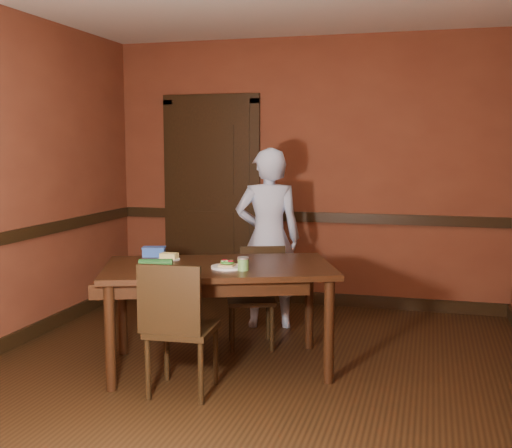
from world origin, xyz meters
The scene contains 16 objects.
floor centered at (0.00, 0.00, 0.00)m, with size 4.00×4.50×0.01m, color black.
wall_back centered at (0.00, 2.25, 1.35)m, with size 4.00×0.02×2.70m, color brown.
wall_front centered at (0.00, -2.25, 1.35)m, with size 4.00×0.02×2.70m, color brown.
dado_back centered at (0.00, 2.23, 0.90)m, with size 4.00×0.03×0.10m, color black.
baseboard_back centered at (0.00, 2.23, 0.06)m, with size 4.00×0.03×0.12m, color black.
baseboard_left centered at (-1.99, 0.00, 0.06)m, with size 0.03×4.50×0.12m, color black.
door centered at (-1.00, 2.22, 1.09)m, with size 1.05×0.07×2.20m.
dining_table centered at (-0.23, 0.17, 0.38)m, with size 1.63×0.92×0.76m, color black.
chair_far centered at (-0.15, 0.73, 0.40)m, with size 0.37×0.37×0.80m, color black, non-canonical shape.
chair_near centered at (-0.31, -0.34, 0.44)m, with size 0.41×0.41×0.89m, color black, non-canonical shape.
person centered at (-0.15, 1.32, 0.80)m, with size 0.58×0.38×1.60m, color #AEC1E2.
sandwich_plate centered at (-0.13, 0.07, 0.78)m, with size 0.23×0.23×0.06m.
sauce_jar centered at (0.00, 0.02, 0.81)m, with size 0.08×0.08×0.09m.
cheese_saucer centered at (-0.66, 0.27, 0.79)m, with size 0.17×0.17×0.05m.
food_tub centered at (-0.83, 0.39, 0.80)m, with size 0.20×0.16×0.07m.
wrapped_veg centered at (-0.62, -0.06, 0.80)m, with size 0.07×0.07×0.24m, color #154819.
Camera 1 is at (1.24, -4.16, 1.62)m, focal length 45.00 mm.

